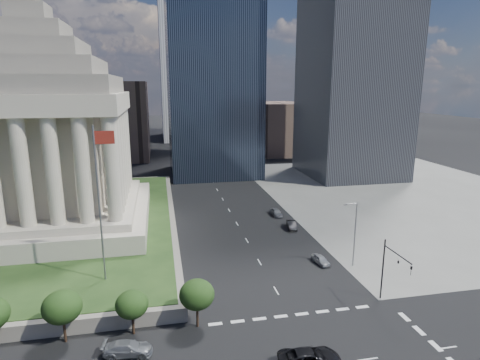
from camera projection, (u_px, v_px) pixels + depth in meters
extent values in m
plane|color=black|center=(206.00, 170.00, 129.41)|extent=(500.00, 500.00, 0.00)
cube|color=slate|center=(407.00, 194.00, 100.17)|extent=(68.00, 90.00, 0.03)
cylinder|color=slate|center=(99.00, 206.00, 49.92)|extent=(0.24, 0.24, 20.00)
cube|color=maroon|center=(104.00, 137.00, 48.21)|extent=(2.40, 0.05, 1.60)
cube|color=black|center=(212.00, 74.00, 118.16)|extent=(26.00, 26.00, 60.00)
cube|color=brown|center=(275.00, 128.00, 161.94)|extent=(20.00, 30.00, 20.00)
cube|color=brown|center=(115.00, 120.00, 149.01)|extent=(24.00, 30.00, 28.00)
cylinder|color=black|center=(383.00, 269.00, 50.31)|extent=(0.18, 0.18, 8.00)
cylinder|color=black|center=(398.00, 254.00, 46.95)|extent=(0.14, 5.50, 0.14)
cube|color=black|center=(411.00, 271.00, 44.51)|extent=(0.30, 0.30, 1.10)
cylinder|color=slate|center=(355.00, 234.00, 59.34)|extent=(0.16, 0.16, 10.00)
cylinder|color=slate|center=(351.00, 204.00, 58.06)|extent=(1.80, 0.12, 0.12)
cube|color=slate|center=(345.00, 205.00, 57.91)|extent=(0.50, 0.22, 0.14)
imported|color=black|center=(310.00, 358.00, 38.62)|extent=(3.18, 6.30, 1.71)
imported|color=slate|center=(128.00, 348.00, 40.27)|extent=(2.60, 5.15, 1.43)
imported|color=gray|center=(321.00, 260.00, 61.01)|extent=(3.98, 2.06, 1.29)
imported|color=black|center=(292.00, 225.00, 75.97)|extent=(2.26, 4.60, 1.45)
imported|color=slate|center=(276.00, 212.00, 83.62)|extent=(4.40, 1.84, 1.49)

